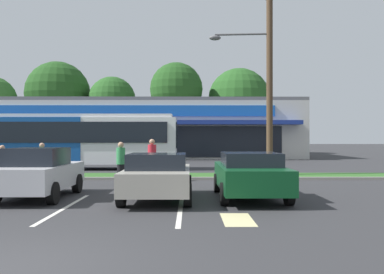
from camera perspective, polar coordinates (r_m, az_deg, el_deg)
name	(u,v)px	position (r m, az deg, el deg)	size (l,w,h in m)	color
grass_median	(130,176)	(20.16, -8.43, -5.27)	(56.00, 2.20, 0.12)	#2D5B23
curb_lip	(126,179)	(18.95, -8.95, -5.60)	(56.00, 0.24, 0.12)	gray
parking_stripe_1	(65,208)	(11.86, -16.82, -9.17)	(0.12, 4.80, 0.01)	silver
parking_stripe_2	(180,209)	(11.18, -1.60, -9.74)	(0.12, 4.80, 0.01)	silver
lot_arrow	(237,219)	(9.84, 6.20, -11.06)	(0.70, 1.60, 0.01)	beige
storefront_building	(144,130)	(43.03, -6.59, 1.01)	(30.01, 15.14, 5.41)	beige
tree_left	(58,94)	(55.77, -17.77, 5.62)	(8.06, 8.06, 11.47)	#473323
tree_mid_left	(112,100)	(53.00, -10.81, 4.90)	(5.85, 5.85, 9.44)	#473323
tree_mid	(176,89)	(48.44, -2.14, 6.53)	(6.05, 6.05, 10.51)	#473323
tree_mid_right	(239,99)	(50.63, 6.42, 5.14)	(7.36, 7.36, 10.19)	#473323
utility_pole	(266,70)	(20.53, 10.07, 8.90)	(3.04, 2.40, 9.49)	#4C3826
city_bus	(76,140)	(25.86, -15.48, -0.34)	(12.03, 2.70, 3.25)	#144793
car_0	(158,176)	(12.68, -4.65, -5.27)	(2.02, 4.20, 1.41)	#9E998C
car_1	(39,173)	(13.85, -20.03, -4.58)	(1.86, 4.12, 1.57)	#B7B7BC
car_4	(250,174)	(13.16, 7.82, -5.01)	(2.01, 4.60, 1.42)	#0C3F1E
pedestrian_near_bench	(42,162)	(19.04, -19.71, -3.23)	(0.33, 0.33, 1.66)	black
pedestrian_by_pole	(152,160)	(18.14, -5.45, -3.13)	(0.37, 0.37, 1.82)	#1E2338
pedestrian_mid	(2,165)	(18.57, -24.37, -3.43)	(0.32, 0.32, 1.58)	black
pedestrian_far	(121,163)	(16.85, -9.64, -3.55)	(0.35, 0.35, 1.71)	black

